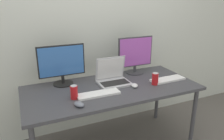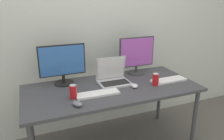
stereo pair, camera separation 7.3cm
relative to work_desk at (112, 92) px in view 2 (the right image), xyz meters
The scene contains 11 objects.
wall_back 0.85m from the work_desk, 90.00° to the left, with size 7.00×0.08×2.60m, color silver.
work_desk is the anchor object (origin of this frame).
monitor_left 0.58m from the work_desk, 148.43° to the left, with size 0.47×0.21×0.41m.
monitor_center 0.58m from the work_desk, 33.52° to the left, with size 0.43×0.21×0.43m.
laptop_silver 0.16m from the work_desk, 62.00° to the left, with size 0.32×0.26×0.27m.
keyboard_main 0.64m from the work_desk, ahead, with size 0.39×0.13×0.02m, color white.
keyboard_aux 0.24m from the work_desk, 147.16° to the right, with size 0.41×0.13×0.02m, color white.
mouse_by_keyboard 0.24m from the work_desk, 24.80° to the right, with size 0.07×0.09×0.03m, color silver.
mouse_by_laptop 0.50m from the work_desk, 147.36° to the right, with size 0.07×0.10×0.04m, color slate.
soda_can_near_keyboard 0.45m from the work_desk, 165.39° to the right, with size 0.07×0.07×0.13m.
soda_can_by_laptop 0.47m from the work_desk, 15.79° to the right, with size 0.07×0.07×0.13m.
Camera 2 is at (-0.76, -1.89, 1.61)m, focal length 35.00 mm.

